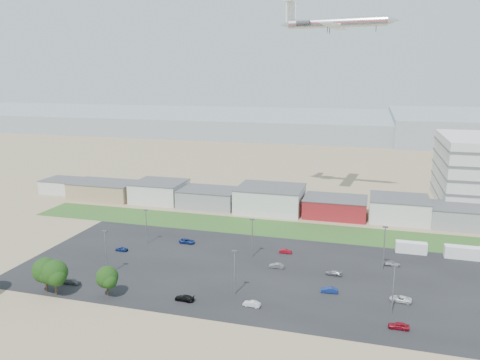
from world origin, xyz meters
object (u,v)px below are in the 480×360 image
(parked_car_5, at_px, (122,249))
(parked_car_7, at_px, (277,266))
(box_trailer_a, at_px, (411,247))
(parked_car_3, at_px, (184,298))
(parked_car_13, at_px, (252,304))
(parked_car_8, at_px, (392,263))
(parked_car_11, at_px, (286,251))
(airliner, at_px, (337,23))
(parked_car_10, at_px, (72,281))
(parked_car_1, at_px, (329,290))
(parked_car_0, at_px, (400,299))
(parked_car_12, at_px, (333,273))
(parked_car_9, at_px, (187,241))
(parked_car_2, at_px, (399,326))

(parked_car_5, height_order, parked_car_7, parked_car_7)
(box_trailer_a, relative_size, parked_car_5, 2.32)
(parked_car_3, xyz_separation_m, parked_car_13, (13.93, 1.40, -0.02))
(parked_car_8, xyz_separation_m, parked_car_11, (-26.49, 0.97, -0.06))
(airliner, height_order, parked_car_13, airliner)
(parked_car_10, height_order, parked_car_13, parked_car_13)
(parked_car_5, bearing_deg, parked_car_7, 92.90)
(parked_car_3, bearing_deg, airliner, 170.13)
(parked_car_1, bearing_deg, airliner, -179.62)
(parked_car_13, bearing_deg, parked_car_0, 115.48)
(airliner, bearing_deg, parked_car_10, -113.38)
(box_trailer_a, height_order, parked_car_3, box_trailer_a)
(parked_car_0, xyz_separation_m, parked_car_11, (-27.48, 19.98, -0.06))
(parked_car_7, height_order, parked_car_12, parked_car_7)
(parked_car_5, bearing_deg, parked_car_13, 66.36)
(parked_car_10, bearing_deg, parked_car_5, -7.76)
(parked_car_11, bearing_deg, airliner, -7.60)
(parked_car_9, bearing_deg, parked_car_12, -103.60)
(parked_car_7, relative_size, parked_car_11, 1.08)
(parked_car_10, bearing_deg, parked_car_13, -95.17)
(parked_car_3, height_order, parked_car_11, parked_car_3)
(parked_car_7, bearing_deg, parked_car_5, -91.84)
(parked_car_3, bearing_deg, parked_car_8, 130.18)
(parked_car_0, relative_size, parked_car_7, 1.22)
(parked_car_0, xyz_separation_m, parked_car_1, (-14.41, 0.17, 0.00))
(parked_car_12, bearing_deg, parked_car_13, -29.16)
(box_trailer_a, height_order, parked_car_13, box_trailer_a)
(parked_car_11, bearing_deg, parked_car_9, 88.62)
(parked_car_2, height_order, parked_car_12, parked_car_2)
(parked_car_2, height_order, parked_car_13, parked_car_2)
(parked_car_7, distance_m, parked_car_9, 28.98)
(parked_car_9, bearing_deg, parked_car_0, -109.19)
(parked_car_11, bearing_deg, parked_car_13, 176.14)
(box_trailer_a, xyz_separation_m, parked_car_7, (-31.81, -19.35, -0.87))
(airliner, distance_m, parked_car_9, 90.15)
(parked_car_3, distance_m, parked_car_13, 14.00)
(airliner, bearing_deg, parked_car_13, -89.05)
(parked_car_7, relative_size, parked_car_8, 1.00)
(parked_car_8, distance_m, parked_car_9, 54.06)
(box_trailer_a, relative_size, parked_car_11, 2.34)
(box_trailer_a, distance_m, parked_car_5, 76.02)
(airliner, bearing_deg, parked_car_9, -115.24)
(parked_car_8, relative_size, parked_car_9, 0.82)
(airliner, distance_m, parked_car_12, 91.21)
(parked_car_2, height_order, parked_car_5, parked_car_2)
(parked_car_3, xyz_separation_m, parked_car_11, (15.26, 31.66, -0.06))
(parked_car_9, xyz_separation_m, parked_car_11, (27.56, -0.02, -0.06))
(parked_car_2, distance_m, parked_car_7, 34.31)
(box_trailer_a, xyz_separation_m, parked_car_9, (-59.01, -9.34, -0.85))
(parked_car_1, bearing_deg, parked_car_12, 174.67)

